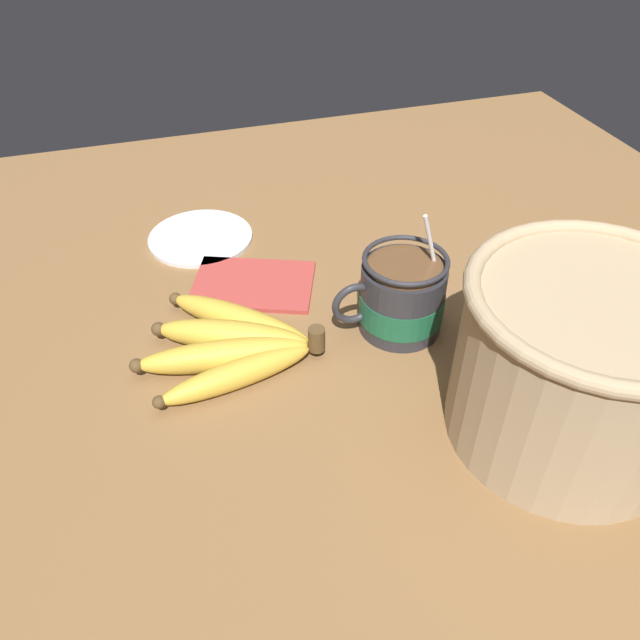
# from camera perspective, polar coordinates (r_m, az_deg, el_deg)

# --- Properties ---
(table) EXTENTS (1.29, 1.29, 0.04)m
(table) POSITION_cam_1_polar(r_m,az_deg,el_deg) (0.80, 5.19, -1.46)
(table) COLOR brown
(table) RESTS_ON ground
(coffee_mug) EXTENTS (0.15, 0.10, 0.16)m
(coffee_mug) POSITION_cam_1_polar(r_m,az_deg,el_deg) (0.76, 7.42, 2.06)
(coffee_mug) COLOR #28282D
(coffee_mug) RESTS_ON table
(banana_bunch) EXTENTS (0.22, 0.20, 0.04)m
(banana_bunch) POSITION_cam_1_polar(r_m,az_deg,el_deg) (0.74, -8.00, -2.19)
(banana_bunch) COLOR #4C381E
(banana_bunch) RESTS_ON table
(woven_basket) EXTENTS (0.25, 0.25, 0.18)m
(woven_basket) POSITION_cam_1_polar(r_m,az_deg,el_deg) (0.65, 22.69, -3.52)
(woven_basket) COLOR tan
(woven_basket) RESTS_ON table
(napkin) EXTENTS (0.19, 0.16, 0.01)m
(napkin) POSITION_cam_1_polar(r_m,az_deg,el_deg) (0.85, -6.13, 3.30)
(napkin) COLOR #A33833
(napkin) RESTS_ON table
(small_plate) EXTENTS (0.15, 0.15, 0.01)m
(small_plate) POSITION_cam_1_polar(r_m,az_deg,el_deg) (0.96, -10.86, 7.43)
(small_plate) COLOR silver
(small_plate) RESTS_ON table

